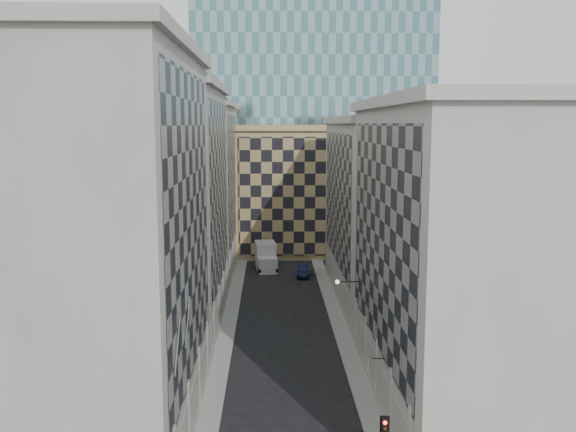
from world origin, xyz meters
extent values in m
cube|color=gray|center=(-5.25, 30.00, 0.07)|extent=(1.50, 100.00, 0.15)
cube|color=gray|center=(5.25, 30.00, 0.07)|extent=(1.50, 100.00, 0.15)
cube|color=gray|center=(-11.00, 11.00, 11.50)|extent=(10.00, 22.00, 23.00)
cube|color=gray|center=(-6.12, 11.00, 13.00)|extent=(0.25, 19.36, 18.00)
cube|color=gray|center=(-6.20, 11.00, 1.60)|extent=(0.45, 21.12, 3.20)
cube|color=gray|center=(-11.00, 11.00, 23.35)|extent=(10.80, 22.80, 0.70)
cylinder|color=gray|center=(-6.35, 8.25, 2.20)|extent=(0.90, 0.90, 4.40)
cylinder|color=gray|center=(-6.35, 13.75, 2.20)|extent=(0.90, 0.90, 4.40)
cylinder|color=gray|center=(-6.35, 19.25, 2.20)|extent=(0.90, 0.90, 4.40)
cube|color=gray|center=(-11.00, 33.00, 11.00)|extent=(10.00, 22.00, 22.00)
cube|color=gray|center=(-6.12, 33.00, 12.50)|extent=(0.25, 19.36, 17.00)
cube|color=gray|center=(-6.20, 33.00, 1.60)|extent=(0.45, 21.12, 3.20)
cube|color=gray|center=(-11.00, 33.00, 22.35)|extent=(10.80, 22.80, 0.70)
cylinder|color=gray|center=(-6.35, 24.75, 2.20)|extent=(0.90, 0.90, 4.40)
cylinder|color=gray|center=(-6.35, 30.25, 2.20)|extent=(0.90, 0.90, 4.40)
cylinder|color=gray|center=(-6.35, 35.75, 2.20)|extent=(0.90, 0.90, 4.40)
cylinder|color=gray|center=(-6.35, 41.25, 2.20)|extent=(0.90, 0.90, 4.40)
cube|color=gray|center=(-11.00, 55.00, 10.50)|extent=(10.00, 22.00, 21.00)
cube|color=gray|center=(-6.12, 55.00, 12.00)|extent=(0.25, 19.36, 16.00)
cube|color=gray|center=(-6.20, 55.00, 1.60)|extent=(0.45, 21.12, 3.20)
cube|color=gray|center=(-11.00, 55.00, 21.35)|extent=(10.80, 22.80, 0.70)
cylinder|color=gray|center=(-6.35, 46.75, 2.20)|extent=(0.90, 0.90, 4.40)
cylinder|color=gray|center=(-6.35, 52.25, 2.20)|extent=(0.90, 0.90, 4.40)
cylinder|color=gray|center=(-6.35, 57.75, 2.20)|extent=(0.90, 0.90, 4.40)
cylinder|color=gray|center=(-6.35, 63.25, 2.20)|extent=(0.90, 0.90, 4.40)
cube|color=#B1ADA2|center=(11.00, 15.00, 10.00)|extent=(10.00, 26.00, 20.00)
cube|color=gray|center=(6.12, 15.00, 11.50)|extent=(0.25, 22.88, 15.00)
cube|color=#B1ADA2|center=(6.20, 15.00, 1.60)|extent=(0.45, 24.96, 3.20)
cube|color=#B1ADA2|center=(11.00, 15.00, 20.35)|extent=(10.80, 26.80, 0.70)
cylinder|color=#B1ADA2|center=(6.35, 9.80, 2.20)|extent=(0.90, 0.90, 4.40)
cylinder|color=#B1ADA2|center=(6.35, 15.00, 2.20)|extent=(0.90, 0.90, 4.40)
cylinder|color=#B1ADA2|center=(6.35, 20.20, 2.20)|extent=(0.90, 0.90, 4.40)
cylinder|color=#B1ADA2|center=(6.35, 25.40, 2.20)|extent=(0.90, 0.90, 4.40)
cube|color=#B1ADA2|center=(11.00, 42.00, 9.50)|extent=(10.00, 28.00, 19.00)
cube|color=gray|center=(6.12, 42.00, 11.00)|extent=(0.25, 24.64, 14.00)
cube|color=#B1ADA2|center=(6.20, 42.00, 1.60)|extent=(0.45, 26.88, 3.20)
cube|color=#B1ADA2|center=(11.00, 42.00, 19.35)|extent=(10.80, 28.80, 0.70)
cube|color=tan|center=(2.00, 68.00, 9.00)|extent=(16.00, 14.00, 18.00)
cube|color=tan|center=(2.00, 60.90, 9.00)|extent=(15.20, 0.25, 16.50)
cube|color=tan|center=(2.00, 68.00, 18.40)|extent=(16.80, 14.80, 0.80)
cube|color=#2A2420|center=(0.00, 82.00, 14.00)|extent=(6.00, 6.00, 28.00)
cube|color=#2A2420|center=(0.00, 82.00, 28.70)|extent=(7.00, 7.00, 1.40)
cylinder|color=gray|center=(-5.90, 4.00, 8.00)|extent=(0.10, 2.33, 2.33)
cylinder|color=gray|center=(-5.90, 8.00, 8.00)|extent=(0.10, 2.33, 2.33)
cylinder|color=black|center=(5.10, 24.00, 6.20)|extent=(1.80, 0.08, 0.08)
sphere|color=#FFE5B2|center=(4.20, 24.00, 6.20)|extent=(0.36, 0.36, 0.36)
cube|color=black|center=(4.55, 3.88, 3.60)|extent=(0.34, 0.29, 1.01)
cube|color=black|center=(4.57, 4.04, 3.60)|extent=(0.51, 0.10, 1.15)
sphere|color=#FF0C07|center=(4.53, 3.73, 3.94)|extent=(0.18, 0.18, 0.18)
sphere|color=#331E05|center=(4.53, 3.73, 3.60)|extent=(0.18, 0.18, 0.18)
cube|color=silver|center=(-1.62, 53.97, 0.99)|extent=(2.68, 2.87, 1.99)
cube|color=silver|center=(-1.91, 56.83, 1.71)|extent=(2.92, 4.20, 3.42)
cylinder|color=black|center=(-2.64, 52.99, 0.50)|extent=(0.43, 1.02, 0.99)
cylinder|color=black|center=(-0.44, 53.20, 0.50)|extent=(0.43, 1.02, 0.99)
cylinder|color=black|center=(-3.13, 58.04, 0.50)|extent=(0.43, 1.02, 0.99)
cylinder|color=black|center=(-0.94, 58.26, 0.50)|extent=(0.43, 1.02, 0.99)
imported|color=#0E1335|center=(2.91, 51.58, 0.70)|extent=(1.90, 4.37, 1.40)
cylinder|color=black|center=(5.60, 11.88, 4.24)|extent=(0.89, 0.17, 0.06)
cube|color=#C6B691|center=(4.90, 11.88, 3.80)|extent=(0.16, 0.78, 0.78)
camera|label=1|loc=(-1.26, -26.78, 18.96)|focal=40.00mm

